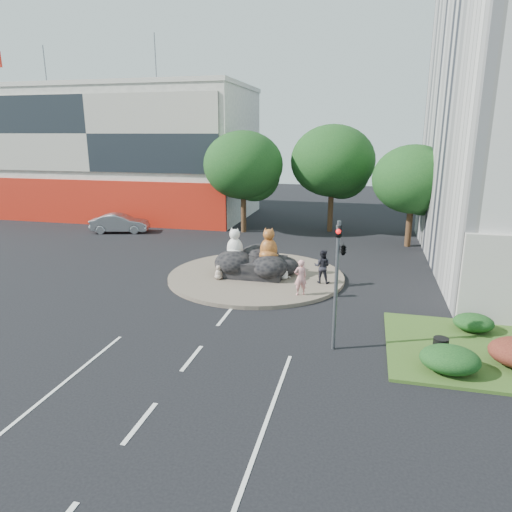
{
  "coord_description": "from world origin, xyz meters",
  "views": [
    {
      "loc": [
        5.91,
        -14.24,
        8.02
      ],
      "look_at": [
        0.62,
        7.44,
        2.0
      ],
      "focal_mm": 32.0,
      "sensor_mm": 36.0,
      "label": 1
    }
  ],
  "objects": [
    {
      "name": "kitten_white",
      "position": [
        1.72,
        9.53,
        0.62
      ],
      "size": [
        0.65,
        0.66,
        0.84
      ],
      "primitive_type": null,
      "rotation": [
        0.0,
        0.0,
        0.91
      ],
      "color": "silver",
      "rests_on": "roundabout_island"
    },
    {
      "name": "rock_plinth",
      "position": [
        0.0,
        10.0,
        0.65
      ],
      "size": [
        3.2,
        2.6,
        0.9
      ],
      "primitive_type": null,
      "color": "black",
      "rests_on": "roundabout_island"
    },
    {
      "name": "cat_white",
      "position": [
        -1.25,
        9.98,
        1.99
      ],
      "size": [
        1.14,
        1.01,
        1.78
      ],
      "primitive_type": null,
      "rotation": [
        0.0,
        0.0,
        -0.09
      ],
      "color": "silver",
      "rests_on": "rock_plinth"
    },
    {
      "name": "tree_right",
      "position": [
        9.07,
        20.06,
        4.63
      ],
      "size": [
        5.7,
        5.7,
        7.3
      ],
      "color": "#382314",
      "rests_on": "ground"
    },
    {
      "name": "tree_left",
      "position": [
        -3.93,
        22.06,
        5.25
      ],
      "size": [
        6.46,
        6.46,
        8.27
      ],
      "color": "#382314",
      "rests_on": "ground"
    },
    {
      "name": "litter_bin",
      "position": [
        8.86,
        2.17,
        0.46
      ],
      "size": [
        0.61,
        0.61,
        0.68
      ],
      "primitive_type": "cylinder",
      "rotation": [
        0.0,
        0.0,
        0.11
      ],
      "color": "black",
      "rests_on": "grass_verge"
    },
    {
      "name": "ground",
      "position": [
        0.0,
        0.0,
        0.0
      ],
      "size": [
        120.0,
        120.0,
        0.0
      ],
      "primitive_type": "plane",
      "color": "black",
      "rests_on": "ground"
    },
    {
      "name": "hedge_near_green",
      "position": [
        9.0,
        1.0,
        0.57
      ],
      "size": [
        2.0,
        1.6,
        0.9
      ],
      "primitive_type": "ellipsoid",
      "color": "#103413",
      "rests_on": "grass_verge"
    },
    {
      "name": "pedestrian_dark",
      "position": [
        3.8,
        9.39,
        1.11
      ],
      "size": [
        0.94,
        0.75,
        1.83
      ],
      "primitive_type": "imported",
      "rotation": [
        0.0,
        0.0,
        3.07
      ],
      "color": "black",
      "rests_on": "roundabout_island"
    },
    {
      "name": "roundabout_island",
      "position": [
        0.0,
        10.0,
        0.1
      ],
      "size": [
        10.0,
        10.0,
        0.2
      ],
      "primitive_type": "cylinder",
      "color": "brown",
      "rests_on": "ground"
    },
    {
      "name": "hedge_back_green",
      "position": [
        10.5,
        4.8,
        0.48
      ],
      "size": [
        1.6,
        1.28,
        0.72
      ],
      "primitive_type": "ellipsoid",
      "color": "#103413",
      "rests_on": "grass_verge"
    },
    {
      "name": "cat_tabby",
      "position": [
        0.73,
        10.01,
        2.04
      ],
      "size": [
        1.2,
        1.06,
        1.87
      ],
      "primitive_type": null,
      "rotation": [
        0.0,
        0.0,
        0.08
      ],
      "color": "#AB7123",
      "rests_on": "rock_plinth"
    },
    {
      "name": "kitten_calico",
      "position": [
        -1.82,
        8.68,
        0.61
      ],
      "size": [
        0.52,
        0.46,
        0.83
      ],
      "primitive_type": null,
      "rotation": [
        0.0,
        0.0,
        -0.06
      ],
      "color": "silver",
      "rests_on": "roundabout_island"
    },
    {
      "name": "tree_mid",
      "position": [
        3.07,
        24.06,
        5.56
      ],
      "size": [
        6.84,
        6.84,
        8.76
      ],
      "color": "#382314",
      "rests_on": "ground"
    },
    {
      "name": "traffic_light",
      "position": [
        5.1,
        2.0,
        3.62
      ],
      "size": [
        0.44,
        1.24,
        5.0
      ],
      "color": "#595B60",
      "rests_on": "ground"
    },
    {
      "name": "parked_car",
      "position": [
        -13.97,
        19.35,
        0.77
      ],
      "size": [
        4.96,
        2.79,
        1.55
      ],
      "primitive_type": "imported",
      "rotation": [
        0.0,
        0.0,
        1.83
      ],
      "color": "#929499",
      "rests_on": "ground"
    },
    {
      "name": "pedestrian_pink",
      "position": [
        2.95,
        7.22,
        1.11
      ],
      "size": [
        0.79,
        0.7,
        1.81
      ],
      "primitive_type": "imported",
      "rotation": [
        0.0,
        0.0,
        3.65
      ],
      "color": "#D78C8B",
      "rests_on": "roundabout_island"
    },
    {
      "name": "shophouse_block",
      "position": [
        -18.0,
        27.91,
        6.18
      ],
      "size": [
        25.2,
        12.3,
        17.4
      ],
      "color": "silver",
      "rests_on": "ground"
    }
  ]
}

